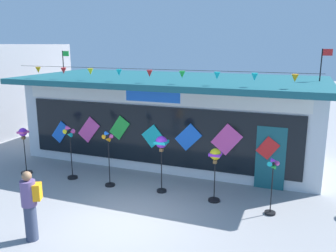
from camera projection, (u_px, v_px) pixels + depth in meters
ground_plane at (126, 220)px, 9.18m from camera, size 80.00×80.00×0.00m
kite_shop_building at (174, 116)px, 14.16m from camera, size 11.31×5.32×4.29m
wind_spinner_far_left at (24, 142)px, 12.26m from camera, size 0.38×0.38×1.64m
wind_spinner_left at (70, 146)px, 11.77m from camera, size 0.37×0.34×1.84m
wind_spinner_center_left at (108, 154)px, 11.16m from camera, size 0.33×0.31×1.81m
wind_spinner_center_right at (161, 147)px, 10.64m from camera, size 0.37×0.37×1.77m
wind_spinner_right at (215, 161)px, 10.04m from camera, size 0.34×0.34×1.59m
wind_spinner_far_right at (272, 182)px, 9.31m from camera, size 0.31×0.29×1.58m
person_near_camera at (30, 204)px, 8.10m from camera, size 0.48×0.41×1.68m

